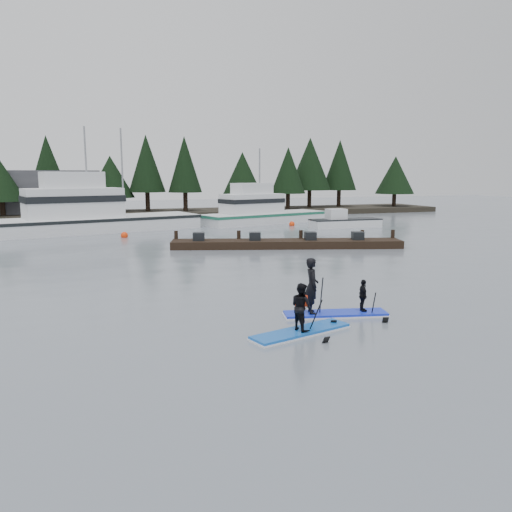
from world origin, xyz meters
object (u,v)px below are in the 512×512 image
object	(u,v)px
fishing_boat_large	(93,223)
floating_dock	(287,244)
paddleboard_solo	(301,316)
paddleboard_duo	(328,296)
fishing_boat_medium	(262,218)

from	to	relation	value
fishing_boat_large	floating_dock	world-z (taller)	fishing_boat_large
paddleboard_solo	floating_dock	bearing A→B (deg)	52.84
paddleboard_duo	floating_dock	bearing A→B (deg)	85.03
fishing_boat_medium	paddleboard_solo	size ratio (longest dim) A/B	4.07
floating_dock	paddleboard_duo	xyz separation A→B (m)	(-4.70, -14.74, 0.41)
fishing_boat_medium	paddleboard_solo	xyz separation A→B (m)	(-10.26, -31.83, -0.00)
paddleboard_duo	paddleboard_solo	bearing A→B (deg)	-125.53
fishing_boat_large	floating_dock	size ratio (longest dim) A/B	1.16
floating_dock	paddleboard_solo	size ratio (longest dim) A/B	4.45
fishing_boat_large	paddleboard_duo	world-z (taller)	fishing_boat_large
fishing_boat_medium	paddleboard_duo	bearing A→B (deg)	-123.23
floating_dock	paddleboard_duo	bearing A→B (deg)	-90.94
fishing_boat_large	paddleboard_duo	xyz separation A→B (m)	(6.59, -28.24, -0.04)
floating_dock	paddleboard_duo	distance (m)	15.48
fishing_boat_large	paddleboard_solo	distance (m)	30.08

